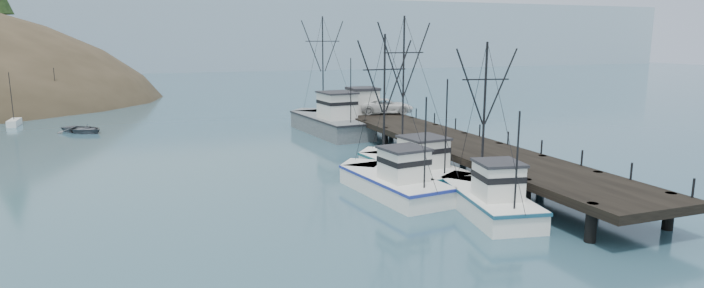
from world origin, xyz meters
name	(u,v)px	position (x,y,z in m)	size (l,w,h in m)	color
ground	(346,244)	(0.00, 0.00, 0.00)	(400.00, 400.00, 0.00)	#2C4F61
pier	(438,138)	(14.00, 16.00, 1.69)	(6.00, 44.00, 2.00)	black
distant_ridge	(204,69)	(10.00, 170.00, 0.00)	(360.00, 40.00, 26.00)	#9EB2C6
distant_ridge_far	(46,70)	(-40.00, 185.00, 0.00)	(180.00, 25.00, 18.00)	silver
trawler_near	(487,198)	(9.39, 1.94, 0.82)	(4.64, 9.82, 10.10)	white
trawler_mid	(391,181)	(5.84, 7.51, 0.82)	(4.65, 10.64, 10.58)	white
trawler_far	(410,167)	(8.76, 10.62, 0.82)	(4.92, 11.73, 11.87)	white
work_vessel	(329,122)	(9.38, 31.29, 1.23)	(5.75, 15.12, 12.67)	slate
pier_shed	(363,100)	(13.19, 31.09, 3.42)	(3.00, 3.20, 2.80)	silver
pickup_truck	(386,106)	(15.41, 29.84, 2.82)	(2.71, 5.88, 1.64)	silver
motorboat	(83,132)	(-15.46, 40.95, 0.00)	(3.67, 5.13, 1.06)	#54575D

